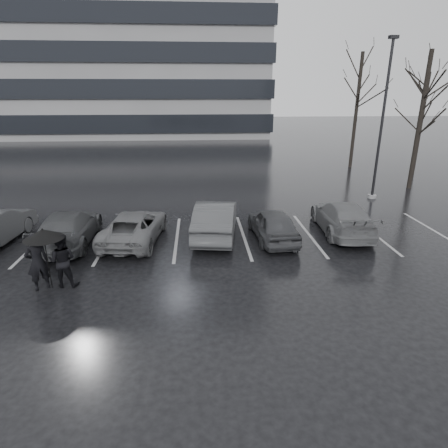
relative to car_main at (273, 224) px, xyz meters
The scene contains 15 objects.
ground 2.81m from the car_main, 129.51° to the right, with size 160.00×160.00×0.00m, color black.
office_building 53.45m from the car_main, 117.36° to the left, with size 61.00×26.00×29.00m.
car_main is the anchor object (origin of this frame).
car_west_a 2.38m from the car_main, 165.38° to the left, with size 1.59×4.55×1.50m, color #28282A.
car_west_b 5.62m from the car_main, behind, with size 2.02×4.38×1.22m, color #474749.
car_west_c 8.16m from the car_main, behind, with size 1.87×4.61×1.34m, color black.
car_east 3.19m from the car_main, 11.13° to the left, with size 1.87×4.60×1.34m, color #474749.
pedestrian_left 8.68m from the car_main, 155.77° to the right, with size 0.66×0.43×1.81m, color black.
pedestrian_right 7.99m from the car_main, 154.83° to the right, with size 0.83×0.65×1.71m, color black.
umbrella 8.47m from the car_main, 155.02° to the right, with size 1.16×1.16×1.97m.
lamp_post 9.57m from the car_main, 40.03° to the left, with size 0.46×0.46×8.39m.
stall_stripes 2.65m from the car_main, behind, with size 19.72×5.00×0.00m.
tree_east 13.37m from the car_main, 37.56° to the left, with size 0.26×0.26×8.00m, color black.
tree_ne 17.67m from the car_main, 42.98° to the left, with size 0.26×0.26×7.00m, color black.
tree_north 17.90m from the car_main, 58.12° to the left, with size 0.26×0.26×8.50m, color black.
Camera 1 is at (-1.30, -12.06, 5.76)m, focal length 30.00 mm.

